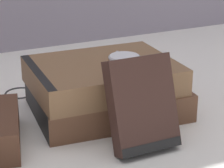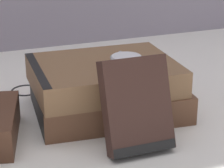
% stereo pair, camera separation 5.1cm
% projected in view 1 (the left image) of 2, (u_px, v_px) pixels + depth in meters
% --- Properties ---
extents(ground_plane, '(3.00, 3.00, 0.00)m').
position_uv_depth(ground_plane, '(94.00, 121.00, 0.68)').
color(ground_plane, white).
extents(book_flat_bottom, '(0.23, 0.19, 0.04)m').
position_uv_depth(book_flat_bottom, '(103.00, 99.00, 0.71)').
color(book_flat_bottom, brown).
rests_on(book_flat_bottom, ground_plane).
extents(book_flat_top, '(0.22, 0.17, 0.04)m').
position_uv_depth(book_flat_top, '(100.00, 76.00, 0.69)').
color(book_flat_top, brown).
rests_on(book_flat_top, book_flat_bottom).
extents(book_leaning_front, '(0.09, 0.06, 0.12)m').
position_uv_depth(book_leaning_front, '(143.00, 108.00, 0.59)').
color(book_leaning_front, '#331E19').
rests_on(book_leaning_front, ground_plane).
extents(pocket_watch, '(0.05, 0.05, 0.01)m').
position_uv_depth(pocket_watch, '(124.00, 57.00, 0.70)').
color(pocket_watch, silver).
rests_on(pocket_watch, book_flat_top).
extents(reading_glasses, '(0.11, 0.06, 0.00)m').
position_uv_depth(reading_glasses, '(36.00, 89.00, 0.80)').
color(reading_glasses, black).
rests_on(reading_glasses, ground_plane).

